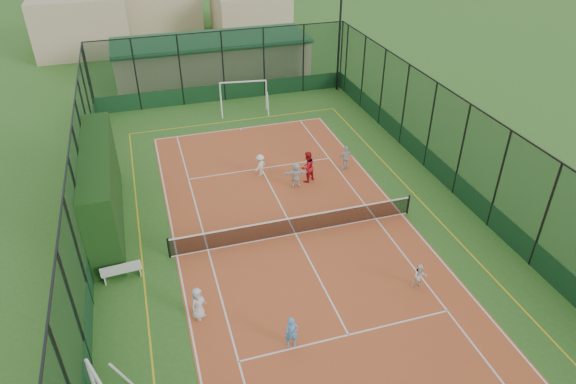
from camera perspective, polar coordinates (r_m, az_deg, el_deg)
name	(u,v)px	position (r m, az deg, el deg)	size (l,w,h in m)	color
ground	(296,234)	(24.03, 0.85, -4.68)	(300.00, 300.00, 0.00)	#336322
court_slab	(296,234)	(24.03, 0.85, -4.67)	(11.17, 23.97, 0.01)	#BC5C29
tennis_net	(296,225)	(23.71, 0.86, -3.66)	(11.67, 0.12, 1.06)	black
perimeter_fence	(296,189)	(22.61, 0.90, 0.38)	(18.12, 34.12, 5.00)	black
floodlight_ne	(339,35)	(39.12, 5.73, 16.94)	(0.60, 0.26, 8.25)	black
clubhouse	(212,58)	(42.65, -8.44, 14.50)	(15.20, 7.20, 3.15)	tan
hedge_left	(102,188)	(25.32, -19.95, 0.46)	(1.31, 8.71, 3.81)	black
white_bench	(121,270)	(22.45, -18.01, -8.23)	(1.62, 0.45, 0.91)	white
futsal_goal_far	(244,96)	(36.20, -4.95, 10.54)	(3.26, 0.95, 2.11)	white
child_near_left	(198,303)	(19.89, -9.98, -12.09)	(0.68, 0.45, 1.40)	silver
child_near_mid	(292,332)	(18.71, 0.41, -15.34)	(0.47, 0.31, 1.28)	#51A2E5
child_near_right	(420,276)	(21.56, 14.43, -9.06)	(0.55, 0.43, 1.14)	white
child_far_left	(260,165)	(28.21, -3.11, 2.99)	(0.82, 0.47, 1.27)	white
child_far_right	(346,158)	(28.96, 6.43, 3.81)	(0.82, 0.34, 1.40)	silver
child_far_back	(296,175)	(27.14, 0.86, 1.93)	(1.32, 0.42, 1.42)	white
coach	(307,167)	(27.55, 2.17, 2.81)	(0.85, 0.66, 1.75)	red
tennis_balls	(280,219)	(24.95, -0.87, -2.97)	(4.28, 0.97, 0.07)	#CCE033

